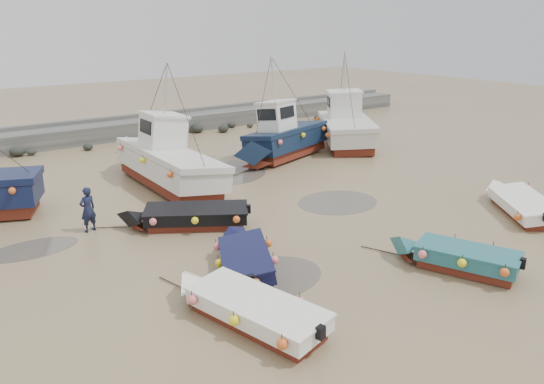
{
  "coord_description": "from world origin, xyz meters",
  "views": [
    {
      "loc": [
        -11.3,
        -15.52,
        8.2
      ],
      "look_at": [
        1.1,
        1.51,
        1.4
      ],
      "focal_mm": 35.0,
      "sensor_mm": 36.0,
      "label": 1
    }
  ],
  "objects": [
    {
      "name": "dinghy_3",
      "position": [
        10.91,
        -3.98,
        0.54
      ],
      "size": [
        4.6,
        5.64,
        1.43
      ],
      "rotation": [
        0.0,
        0.0,
        -0.65
      ],
      "color": "maroon",
      "rests_on": "ground"
    },
    {
      "name": "cabin_boat_3",
      "position": [
        14.35,
        11.0,
        1.32
      ],
      "size": [
        7.43,
        9.56,
        6.22
      ],
      "rotation": [
        0.0,
        0.0,
        -0.61
      ],
      "color": "maroon",
      "rests_on": "ground"
    },
    {
      "name": "cabin_boat_1",
      "position": [
        -0.12,
        9.62,
        1.3
      ],
      "size": [
        3.36,
        11.36,
        6.22
      ],
      "rotation": [
        0.0,
        0.0,
        -0.02
      ],
      "color": "maroon",
      "rests_on": "ground"
    },
    {
      "name": "dinghy_0",
      "position": [
        -4.01,
        -4.34,
        0.54
      ],
      "size": [
        2.68,
        6.59,
        1.43
      ],
      "rotation": [
        0.0,
        0.0,
        0.23
      ],
      "color": "maroon",
      "rests_on": "ground"
    },
    {
      "name": "ground",
      "position": [
        0.0,
        0.0,
        0.0
      ],
      "size": [
        120.0,
        120.0,
        0.0
      ],
      "primitive_type": "plane",
      "color": "#8E7954",
      "rests_on": "ground"
    },
    {
      "name": "puddle_a",
      "position": [
        -2.15,
        -2.47,
        0.0
      ],
      "size": [
        4.35,
        4.35,
        0.01
      ],
      "primitive_type": "cylinder",
      "color": "#514C42",
      "rests_on": "ground"
    },
    {
      "name": "puddle_d",
      "position": [
        3.28,
        9.75,
        0.0
      ],
      "size": [
        5.45,
        5.45,
        0.01
      ],
      "primitive_type": "cylinder",
      "color": "#514C42",
      "rests_on": "ground"
    },
    {
      "name": "dinghy_2",
      "position": [
        3.68,
        -5.76,
        0.56
      ],
      "size": [
        2.95,
        5.41,
        1.43
      ],
      "rotation": [
        0.0,
        0.0,
        0.39
      ],
      "color": "maroon",
      "rests_on": "ground"
    },
    {
      "name": "dinghy_1",
      "position": [
        -2.19,
        -1.56,
        0.55
      ],
      "size": [
        3.4,
        5.49,
        1.43
      ],
      "rotation": [
        0.0,
        0.0,
        -0.47
      ],
      "color": "maroon",
      "rests_on": "ground"
    },
    {
      "name": "puddle_c",
      "position": [
        -7.84,
        4.65,
        0.0
      ],
      "size": [
        3.4,
        3.4,
        0.01
      ],
      "primitive_type": "cylinder",
      "color": "#514C42",
      "rests_on": "ground"
    },
    {
      "name": "seawall",
      "position": [
        0.05,
        21.99,
        0.63
      ],
      "size": [
        60.0,
        4.92,
        1.5
      ],
      "color": "slate",
      "rests_on": "ground"
    },
    {
      "name": "dinghy_4",
      "position": [
        -1.97,
        3.28,
        0.54
      ],
      "size": [
        6.02,
        4.17,
        1.43
      ],
      "rotation": [
        0.0,
        0.0,
        1.02
      ],
      "color": "maroon",
      "rests_on": "ground"
    },
    {
      "name": "person",
      "position": [
        -5.46,
        5.19,
        0.0
      ],
      "size": [
        0.78,
        0.61,
        1.89
      ],
      "primitive_type": "imported",
      "rotation": [
        0.0,
        0.0,
        3.4
      ],
      "color": "#161B35",
      "rests_on": "ground"
    },
    {
      "name": "puddle_b",
      "position": [
        5.25,
        1.9,
        0.0
      ],
      "size": [
        4.0,
        4.0,
        0.01
      ],
      "primitive_type": "cylinder",
      "color": "#514C42",
      "rests_on": "ground"
    },
    {
      "name": "cabin_boat_2",
      "position": [
        8.17,
        10.05,
        1.37
      ],
      "size": [
        9.29,
        4.49,
        6.22
      ],
      "rotation": [
        0.0,
        0.0,
        1.89
      ],
      "color": "maroon",
      "rests_on": "ground"
    }
  ]
}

